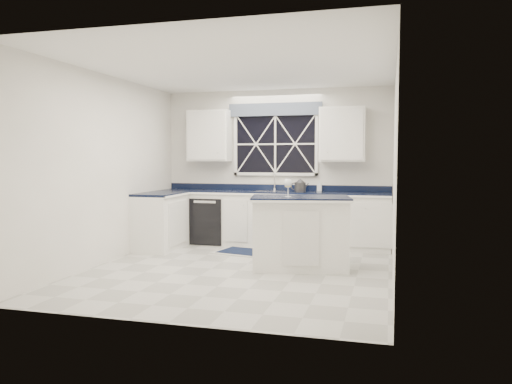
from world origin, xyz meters
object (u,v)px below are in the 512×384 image
(wine_glass, at_px, (288,184))
(faucet, at_px, (274,181))
(dishwasher, at_px, (212,220))
(island, at_px, (300,232))
(soap_bottle, at_px, (319,186))
(kettle, at_px, (300,186))

(wine_glass, bearing_deg, faucet, 108.19)
(dishwasher, bearing_deg, island, -40.44)
(dishwasher, bearing_deg, soap_bottle, 6.65)
(island, bearing_deg, dishwasher, 128.36)
(faucet, xyz_separation_m, soap_bottle, (0.79, 0.03, -0.07))
(island, xyz_separation_m, wine_glass, (-0.15, -0.10, 0.67))
(wine_glass, bearing_deg, dishwasher, 135.32)
(faucet, distance_m, island, 2.05)
(wine_glass, bearing_deg, soap_bottle, 85.19)
(dishwasher, xyz_separation_m, kettle, (1.58, 0.03, 0.63))
(kettle, bearing_deg, dishwasher, 159.89)
(faucet, xyz_separation_m, wine_glass, (0.62, -1.90, 0.07))
(faucet, relative_size, island, 0.21)
(dishwasher, relative_size, soap_bottle, 4.78)
(island, distance_m, soap_bottle, 1.90)
(wine_glass, height_order, soap_bottle, wine_glass)
(wine_glass, relative_size, soap_bottle, 1.51)
(faucet, xyz_separation_m, kettle, (0.48, -0.17, -0.06))
(faucet, height_order, kettle, faucet)
(wine_glass, bearing_deg, island, 34.40)
(wine_glass, xyz_separation_m, soap_bottle, (0.16, 1.92, -0.14))
(kettle, relative_size, wine_glass, 1.16)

